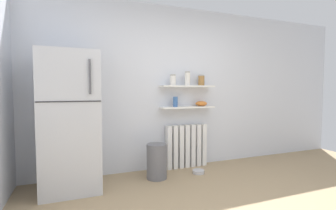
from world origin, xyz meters
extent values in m
plane|color=#9E8460|center=(0.00, 0.50, 0.00)|extent=(7.04, 7.04, 0.00)
cube|color=silver|center=(0.00, 2.05, 1.30)|extent=(7.04, 0.10, 2.60)
cube|color=#B7BABF|center=(-1.52, 1.64, 0.87)|extent=(0.70, 0.71, 1.74)
cube|color=#262628|center=(-1.52, 1.28, 1.14)|extent=(0.69, 0.01, 0.01)
cylinder|color=#4C4C51|center=(-1.29, 1.27, 1.42)|extent=(0.02, 0.02, 0.40)
cube|color=white|center=(-0.07, 1.92, 0.35)|extent=(0.07, 0.12, 0.70)
cube|color=white|center=(0.03, 1.92, 0.35)|extent=(0.07, 0.12, 0.70)
cube|color=white|center=(0.14, 1.92, 0.35)|extent=(0.07, 0.12, 0.70)
cube|color=white|center=(0.24, 1.92, 0.35)|extent=(0.07, 0.12, 0.70)
cube|color=white|center=(0.35, 1.92, 0.35)|extent=(0.07, 0.12, 0.70)
cube|color=white|center=(0.45, 1.92, 0.35)|extent=(0.07, 0.12, 0.70)
cube|color=white|center=(0.56, 1.92, 0.35)|extent=(0.07, 0.12, 0.70)
cube|color=white|center=(0.24, 1.89, 0.99)|extent=(0.90, 0.22, 0.02)
cube|color=white|center=(0.24, 1.89, 1.33)|extent=(0.90, 0.22, 0.02)
cylinder|color=silver|center=(-0.01, 1.89, 1.41)|extent=(0.09, 0.09, 0.15)
cylinder|color=gray|center=(-0.01, 1.89, 1.50)|extent=(0.09, 0.09, 0.02)
cylinder|color=silver|center=(0.24, 1.89, 1.44)|extent=(0.09, 0.09, 0.20)
cylinder|color=gray|center=(0.24, 1.89, 1.55)|extent=(0.08, 0.08, 0.02)
cylinder|color=olive|center=(0.50, 1.89, 1.42)|extent=(0.10, 0.10, 0.15)
cylinder|color=gray|center=(0.50, 1.89, 1.50)|extent=(0.09, 0.09, 0.02)
cylinder|color=#38609E|center=(0.03, 1.89, 1.08)|extent=(0.08, 0.08, 0.16)
ellipsoid|color=orange|center=(0.50, 1.89, 1.04)|extent=(0.19, 0.19, 0.08)
cylinder|color=slate|center=(-0.38, 1.60, 0.25)|extent=(0.29, 0.29, 0.50)
cylinder|color=#B7B7BC|center=(0.28, 1.56, 0.03)|extent=(0.18, 0.18, 0.05)
camera|label=1|loc=(-1.47, -1.66, 1.26)|focal=26.04mm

